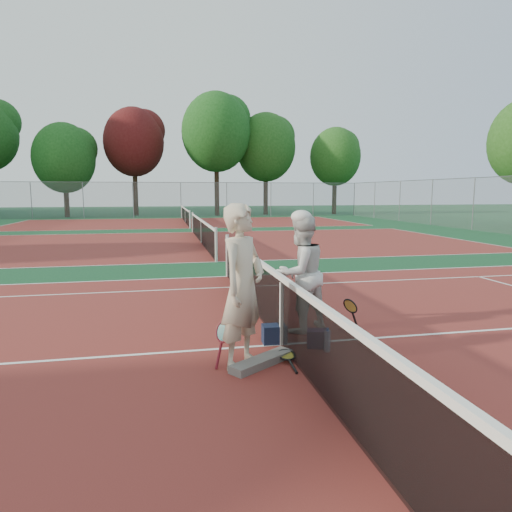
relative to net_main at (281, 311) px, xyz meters
The scene contains 22 objects.
ground 0.51m from the net_main, ahead, with size 130.00×130.00×0.00m, color #103D20.
court_main 0.51m from the net_main, ahead, with size 23.77×10.97×0.01m, color maroon.
court_far_a 13.51m from the net_main, 90.00° to the left, with size 23.77×10.97×0.01m, color maroon.
court_far_b 27.00m from the net_main, 90.00° to the left, with size 23.77×10.97×0.01m, color maroon.
net_main is the anchor object (origin of this frame).
net_far_a 13.50m from the net_main, 90.00° to the left, with size 0.10×10.98×1.02m, color black, non-canonical shape.
net_far_b 27.00m from the net_main, 90.00° to the left, with size 0.10×10.98×1.02m, color black, non-canonical shape.
fence_back 34.01m from the net_main, 90.00° to the left, with size 32.00×0.06×3.00m, color slate, non-canonical shape.
player_a 1.09m from the net_main, 135.12° to the right, with size 0.75×0.49×2.06m, color beige.
player_b 0.87m from the net_main, 52.39° to the left, with size 0.90×0.70×1.85m, color silver.
racket_red 1.12m from the net_main, 146.49° to the right, with size 0.24×0.27×0.57m, color maroon, non-canonical shape.
racket_black_held 1.31m from the net_main, 17.90° to the left, with size 0.33×0.27×0.54m, color black, non-canonical shape.
racket_spare 0.77m from the net_main, 98.60° to the right, with size 0.60×0.27×0.11m, color black, non-canonical shape.
sports_bag_navy 0.39m from the net_main, 129.22° to the left, with size 0.35×0.24×0.27m, color black.
sports_bag_purple 0.65m from the net_main, 21.89° to the right, with size 0.31×0.21×0.25m, color black.
net_cover_canvas 0.95m from the net_main, 121.60° to the right, with size 0.99×0.23×0.10m, color #635D59.
water_bottle 0.77m from the net_main, 36.38° to the right, with size 0.09×0.09×0.30m, color silver.
tree_back_1 38.40m from the net_main, 104.96° to the left, with size 5.29×5.29×8.15m.
tree_back_maroon 38.88m from the net_main, 95.97° to the left, with size 5.48×5.48×9.88m.
tree_back_3 37.41m from the net_main, 84.64° to the left, with size 6.30×6.30×11.23m.
tree_back_4 39.01m from the net_main, 77.50° to the left, with size 5.71×5.71×9.72m.
tree_back_5 40.48m from the net_main, 67.67° to the left, with size 4.97×4.97×8.48m.
Camera 1 is at (-1.64, -6.14, 2.20)m, focal length 32.00 mm.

